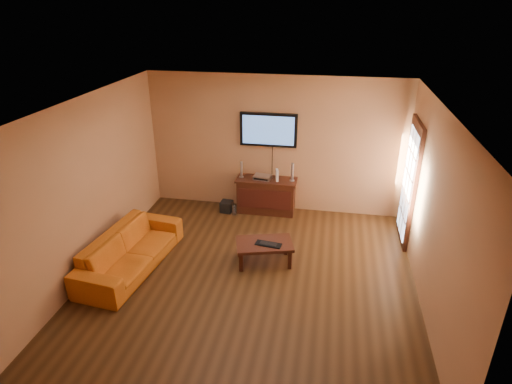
% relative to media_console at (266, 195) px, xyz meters
% --- Properties ---
extents(ground_plane, '(5.00, 5.00, 0.00)m').
position_rel_media_console_xyz_m(ground_plane, '(0.12, -2.26, -0.36)').
color(ground_plane, '#36200F').
rests_on(ground_plane, ground).
extents(room_walls, '(5.00, 5.00, 5.00)m').
position_rel_media_console_xyz_m(room_walls, '(0.12, -1.64, 1.33)').
color(room_walls, tan).
rests_on(room_walls, ground).
extents(french_door, '(0.07, 1.02, 2.22)m').
position_rel_media_console_xyz_m(french_door, '(2.58, -0.56, 0.69)').
color(french_door, '#33140B').
rests_on(french_door, ground).
extents(media_console, '(1.20, 0.46, 0.71)m').
position_rel_media_console_xyz_m(media_console, '(0.00, 0.00, 0.00)').
color(media_console, '#33140B').
rests_on(media_console, ground).
extents(television, '(1.11, 0.08, 0.65)m').
position_rel_media_console_xyz_m(television, '(0.00, 0.19, 1.30)').
color(television, black).
rests_on(television, ground).
extents(coffee_table, '(1.01, 0.76, 0.38)m').
position_rel_media_console_xyz_m(coffee_table, '(0.26, -1.81, -0.04)').
color(coffee_table, '#33140B').
rests_on(coffee_table, ground).
extents(sofa, '(0.84, 2.15, 0.82)m').
position_rel_media_console_xyz_m(sofa, '(-1.82, -2.32, 0.05)').
color(sofa, '#C66216').
rests_on(sofa, ground).
extents(speaker_left, '(0.09, 0.09, 0.33)m').
position_rel_media_console_xyz_m(speaker_left, '(-0.50, 0.02, 0.50)').
color(speaker_left, silver).
rests_on(speaker_left, media_console).
extents(speaker_right, '(0.10, 0.10, 0.37)m').
position_rel_media_console_xyz_m(speaker_right, '(0.50, 0.02, 0.52)').
color(speaker_right, silver).
rests_on(speaker_right, media_console).
extents(av_receiver, '(0.36, 0.28, 0.08)m').
position_rel_media_console_xyz_m(av_receiver, '(-0.08, 0.01, 0.39)').
color(av_receiver, silver).
rests_on(av_receiver, media_console).
extents(game_console, '(0.08, 0.17, 0.22)m').
position_rel_media_console_xyz_m(game_console, '(0.21, -0.01, 0.46)').
color(game_console, white).
rests_on(game_console, media_console).
extents(subwoofer, '(0.25, 0.25, 0.23)m').
position_rel_media_console_xyz_m(subwoofer, '(-0.79, -0.15, -0.25)').
color(subwoofer, black).
rests_on(subwoofer, ground).
extents(bottle, '(0.08, 0.08, 0.22)m').
position_rel_media_console_xyz_m(bottle, '(-0.61, -0.26, -0.26)').
color(bottle, white).
rests_on(bottle, ground).
extents(keyboard, '(0.43, 0.21, 0.03)m').
position_rel_media_console_xyz_m(keyboard, '(0.34, -1.87, 0.03)').
color(keyboard, black).
rests_on(keyboard, coffee_table).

